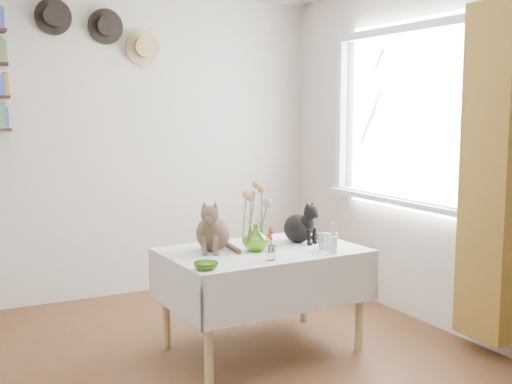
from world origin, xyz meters
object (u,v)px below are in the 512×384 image
flower_vase (256,238)px  black_cat (298,221)px  dining_table (263,274)px  tabby_cat (213,224)px

flower_vase → black_cat: bearing=16.5°
flower_vase → dining_table: bearing=20.3°
black_cat → flower_vase: bearing=173.3°
dining_table → flower_vase: size_ratio=7.57×
tabby_cat → black_cat: bearing=29.3°
flower_vase → tabby_cat: bearing=149.1°
tabby_cat → dining_table: bearing=10.3°
dining_table → black_cat: (0.32, 0.09, 0.31)m
dining_table → tabby_cat: tabby_cat is taller
black_cat → flower_vase: 0.40m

